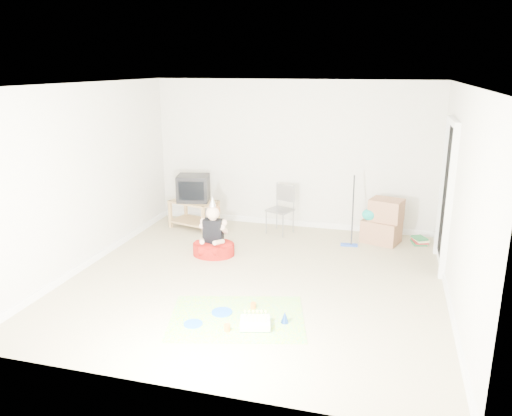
% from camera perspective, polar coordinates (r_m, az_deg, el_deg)
% --- Properties ---
extents(ground, '(5.00, 5.00, 0.00)m').
position_cam_1_polar(ground, '(6.91, -0.07, -8.15)').
color(ground, '#BDAE88').
rests_on(ground, ground).
extents(doorway_recess, '(0.02, 0.90, 2.05)m').
position_cam_1_polar(doorway_recess, '(7.54, 20.97, 1.11)').
color(doorway_recess, black).
rests_on(doorway_recess, ground).
extents(tv_stand, '(0.91, 0.70, 0.50)m').
position_cam_1_polar(tv_stand, '(9.02, -7.08, -0.44)').
color(tv_stand, '#AA814D').
rests_on(tv_stand, ground).
extents(crt_tv, '(0.63, 0.56, 0.47)m').
position_cam_1_polar(crt_tv, '(8.90, -7.18, 2.27)').
color(crt_tv, black).
rests_on(crt_tv, tv_stand).
extents(folding_chair, '(0.50, 0.48, 0.86)m').
position_cam_1_polar(folding_chair, '(8.63, 2.75, -0.23)').
color(folding_chair, gray).
rests_on(folding_chair, ground).
extents(cardboard_boxes, '(0.70, 0.61, 0.73)m').
position_cam_1_polar(cardboard_boxes, '(8.45, 14.27, -1.53)').
color(cardboard_boxes, '#A36F4F').
rests_on(cardboard_boxes, ground).
extents(floor_mop, '(0.28, 0.37, 1.11)m').
position_cam_1_polar(floor_mop, '(8.18, 10.68, -2.54)').
color(floor_mop, blue).
rests_on(floor_mop, ground).
extents(book_pile, '(0.27, 0.31, 0.12)m').
position_cam_1_polar(book_pile, '(8.64, 18.21, -3.53)').
color(book_pile, '#26723C').
rests_on(book_pile, ground).
extents(seated_woman, '(0.68, 0.68, 0.93)m').
position_cam_1_polar(seated_woman, '(7.72, -4.88, -3.90)').
color(seated_woman, '#B41710').
rests_on(seated_woman, ground).
extents(party_mat, '(1.77, 1.47, 0.01)m').
position_cam_1_polar(party_mat, '(5.93, -2.19, -12.43)').
color(party_mat, '#FF359E').
rests_on(party_mat, ground).
extents(birthday_cake, '(0.39, 0.34, 0.15)m').
position_cam_1_polar(birthday_cake, '(5.72, -0.10, -13.07)').
color(birthday_cake, white).
rests_on(birthday_cake, party_mat).
extents(blue_plate_near, '(0.27, 0.27, 0.01)m').
position_cam_1_polar(blue_plate_near, '(6.04, -3.91, -11.79)').
color(blue_plate_near, blue).
rests_on(blue_plate_near, party_mat).
extents(blue_plate_far, '(0.26, 0.26, 0.01)m').
position_cam_1_polar(blue_plate_far, '(5.83, -7.20, -12.99)').
color(blue_plate_far, blue).
rests_on(blue_plate_far, party_mat).
extents(orange_cup_near, '(0.07, 0.07, 0.07)m').
position_cam_1_polar(orange_cup_near, '(6.11, -0.32, -11.09)').
color(orange_cup_near, orange).
rests_on(orange_cup_near, party_mat).
extents(orange_cup_far, '(0.08, 0.08, 0.08)m').
position_cam_1_polar(orange_cup_far, '(5.65, -3.32, -13.50)').
color(orange_cup_far, orange).
rests_on(orange_cup_far, party_mat).
extents(blue_party_hat, '(0.10, 0.10, 0.14)m').
position_cam_1_polar(blue_party_hat, '(5.80, 3.31, -12.33)').
color(blue_party_hat, '#1947B1').
rests_on(blue_party_hat, party_mat).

